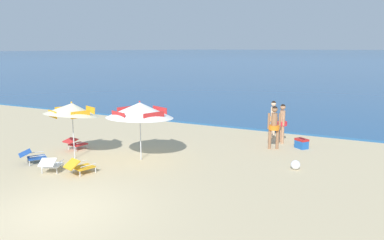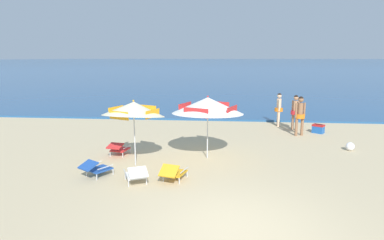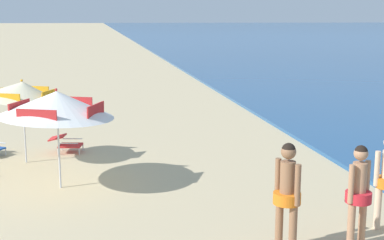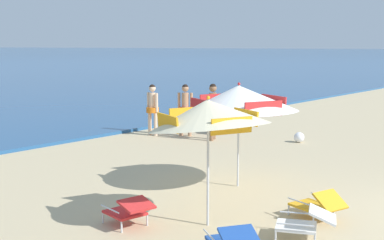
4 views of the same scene
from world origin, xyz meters
TOP-DOWN VIEW (x-y plane):
  - beach_umbrella_striped_main at (-3.02, 3.69)m, footprint 2.31×2.34m
  - beach_umbrella_striped_second at (-0.75, 4.68)m, footprint 2.67×2.69m
  - lounge_chair_spare_folded at (-3.88, 4.64)m, footprint 0.68×0.93m
  - person_standing_near_shore at (3.21, 9.53)m, footprint 0.41×0.45m
  - person_wading_in at (3.16, 8.36)m, footprint 0.49×0.43m

SIDE VIEW (x-z plane):
  - lounge_chair_spare_folded at x=-3.88m, z-range 0.03..0.52m
  - person_standing_near_shore at x=3.21m, z-range 0.13..1.81m
  - person_wading_in at x=3.16m, z-range 0.14..1.89m
  - beach_umbrella_striped_second at x=-0.75m, z-range 0.75..2.92m
  - beach_umbrella_striped_main at x=-3.02m, z-range 0.74..2.94m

